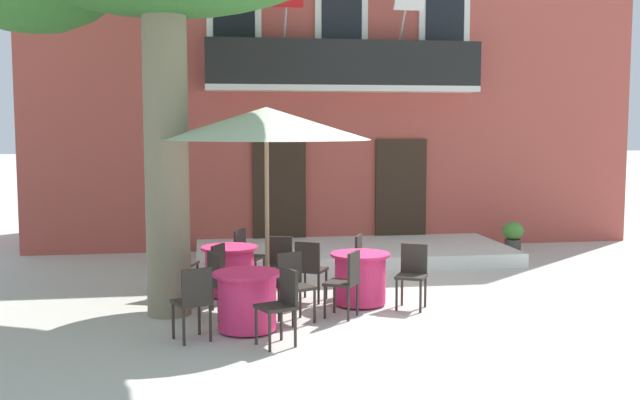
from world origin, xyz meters
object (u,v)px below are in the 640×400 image
at_px(cafe_table_near_tree, 230,270).
at_px(cafe_chair_middle_0, 412,271).
at_px(cafe_chair_middle_3, 347,279).
at_px(cafe_chair_front_1, 194,299).
at_px(cafe_chair_near_tree_2, 212,271).
at_px(cafe_umbrella, 266,124).
at_px(cafe_table_front, 247,301).
at_px(cafe_chair_front_3, 293,282).
at_px(cafe_chair_near_tree_1, 181,261).
at_px(cafe_chair_near_tree_3, 278,262).
at_px(ground_planter_left, 177,248).
at_px(cafe_chair_near_tree_0, 246,253).
at_px(cafe_chair_front_2, 281,301).
at_px(cafe_chair_middle_1, 365,260).
at_px(ground_planter_right, 513,236).
at_px(cafe_table_middle, 360,278).
at_px(cafe_chair_middle_2, 310,267).
at_px(cafe_chair_front_0, 221,280).

height_order(cafe_table_near_tree, cafe_chair_middle_0, cafe_chair_middle_0).
distance_m(cafe_chair_middle_3, cafe_chair_front_1, 2.20).
xyz_separation_m(cafe_chair_near_tree_2, cafe_umbrella, (0.77, -0.28, 2.08)).
bearing_deg(cafe_umbrella, cafe_table_front, -107.97).
height_order(cafe_chair_front_1, cafe_chair_front_3, same).
distance_m(cafe_chair_near_tree_1, cafe_chair_near_tree_2, 0.99).
bearing_deg(cafe_chair_near_tree_3, ground_planter_left, 119.29).
bearing_deg(cafe_chair_front_3, cafe_table_front, -147.80).
relative_size(cafe_chair_near_tree_0, cafe_chair_near_tree_1, 1.00).
bearing_deg(cafe_chair_front_2, cafe_chair_middle_1, 58.27).
relative_size(cafe_chair_front_1, ground_planter_left, 1.56).
xyz_separation_m(cafe_chair_near_tree_0, ground_planter_left, (-1.16, 1.97, -0.20)).
bearing_deg(cafe_chair_near_tree_2, cafe_chair_front_2, -68.66).
height_order(cafe_chair_near_tree_3, cafe_chair_front_2, same).
bearing_deg(ground_planter_right, cafe_chair_front_2, -133.04).
bearing_deg(ground_planter_left, cafe_chair_middle_1, -44.06).
bearing_deg(cafe_table_front, cafe_chair_front_3, 32.20).
relative_size(cafe_chair_near_tree_2, cafe_chair_middle_0, 1.00).
relative_size(cafe_chair_near_tree_1, cafe_table_front, 1.05).
relative_size(cafe_table_middle, cafe_table_front, 1.00).
distance_m(cafe_chair_near_tree_1, cafe_umbrella, 2.68).
relative_size(cafe_table_middle, cafe_chair_middle_3, 0.95).
relative_size(cafe_chair_near_tree_1, cafe_umbrella, 0.31).
relative_size(cafe_chair_middle_2, cafe_chair_middle_3, 1.00).
distance_m(cafe_table_middle, cafe_chair_front_0, 2.07).
height_order(cafe_chair_middle_1, cafe_chair_front_3, same).
distance_m(cafe_table_near_tree, cafe_chair_middle_1, 2.09).
xyz_separation_m(cafe_chair_middle_2, cafe_chair_front_3, (-0.37, -1.04, 0.00)).
xyz_separation_m(cafe_chair_front_3, ground_planter_right, (5.06, 4.65, -0.17)).
xyz_separation_m(cafe_chair_front_0, ground_planter_right, (6.01, 4.37, -0.17)).
bearing_deg(cafe_chair_near_tree_2, cafe_chair_near_tree_3, 26.92).
relative_size(cafe_chair_middle_3, ground_planter_left, 1.56).
bearing_deg(cafe_chair_middle_2, cafe_chair_front_1, -132.61).
distance_m(cafe_chair_front_1, ground_planter_left, 5.11).
bearing_deg(cafe_chair_front_1, cafe_chair_middle_3, 22.54).
relative_size(cafe_chair_near_tree_2, cafe_chair_front_1, 1.00).
height_order(cafe_table_middle, cafe_umbrella, cafe_umbrella).
xyz_separation_m(cafe_chair_middle_1, ground_planter_right, (3.77, 3.18, -0.17)).
xyz_separation_m(cafe_table_near_tree, cafe_chair_front_2, (0.51, -2.72, 0.14)).
distance_m(cafe_chair_near_tree_3, cafe_chair_front_1, 2.55).
xyz_separation_m(cafe_table_front, ground_planter_left, (-1.02, 4.73, -0.07)).
distance_m(cafe_chair_near_tree_3, cafe_chair_front_2, 2.54).
height_order(cafe_chair_middle_2, cafe_chair_front_1, same).
xyz_separation_m(cafe_chair_near_tree_0, cafe_chair_front_2, (0.22, -3.41, 0.00)).
xyz_separation_m(cafe_chair_near_tree_0, cafe_table_front, (-0.14, -2.75, -0.14)).
distance_m(cafe_chair_middle_0, cafe_umbrella, 2.93).
bearing_deg(cafe_chair_near_tree_3, cafe_chair_middle_1, 0.21).
bearing_deg(cafe_table_front, cafe_chair_middle_1, 44.13).
bearing_deg(cafe_chair_middle_2, cafe_chair_middle_1, 24.81).
xyz_separation_m(cafe_chair_near_tree_1, cafe_table_middle, (2.58, -1.09, -0.14)).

